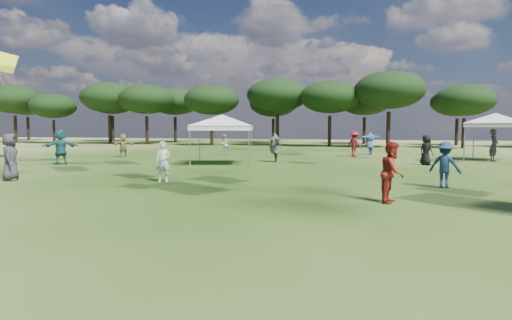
{
  "coord_description": "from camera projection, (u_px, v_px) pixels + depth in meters",
  "views": [
    {
      "loc": [
        1.45,
        -0.42,
        2.05
      ],
      "look_at": [
        0.2,
        4.3,
        1.67
      ],
      "focal_mm": 30.0,
      "sensor_mm": 36.0,
      "label": 1
    }
  ],
  "objects": [
    {
      "name": "tent_right",
      "position": [
        496.0,
        115.0,
        25.86
      ],
      "size": [
        5.62,
        5.62,
        3.19
      ],
      "rotation": [
        0.0,
        0.0,
        -0.38
      ],
      "color": "gray",
      "rests_on": "ground"
    },
    {
      "name": "tent_left",
      "position": [
        222.0,
        117.0,
        23.26
      ],
      "size": [
        6.34,
        6.34,
        3.01
      ],
      "rotation": [
        0.0,
        0.0,
        0.23
      ],
      "color": "gray",
      "rests_on": "ground"
    },
    {
      "name": "tree_line",
      "position": [
        379.0,
        95.0,
        45.59
      ],
      "size": [
        108.78,
        17.63,
        7.77
      ],
      "color": "black",
      "rests_on": "ground"
    },
    {
      "name": "festival_crowd",
      "position": [
        288.0,
        148.0,
        23.81
      ],
      "size": [
        27.53,
        22.0,
        1.93
      ],
      "color": "navy",
      "rests_on": "ground"
    }
  ]
}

